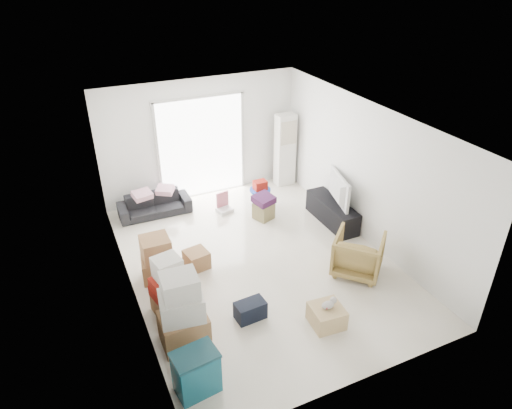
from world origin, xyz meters
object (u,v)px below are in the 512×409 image
Objects in this scene: tv_console at (332,212)px; sofa at (154,202)px; ac_tower at (285,150)px; kids_table at (260,188)px; armchair at (358,252)px; wood_crate at (327,316)px; storage_bins at (196,372)px; television at (333,199)px; ottoman at (264,211)px.

tv_console is 3.80m from sofa.
kids_table is at bearing -142.85° from ac_tower.
armchair is at bearing -79.62° from kids_table.
wood_crate is at bearing -69.39° from sofa.
storage_bins is (-0.61, -4.73, 0.03)m from sofa.
kids_table is at bearing 80.09° from wood_crate.
television reaches higher than kids_table.
ottoman is at bearing -132.13° from ac_tower.
television is 1.49m from ottoman.
ottoman is (2.67, 3.57, -0.15)m from storage_bins.
ac_tower is 2.69× the size of storage_bins.
ottoman is (-0.70, 2.36, -0.24)m from armchair.
tv_console is 2.20× the size of storage_bins.
kids_table reaches higher than sofa.
ac_tower is 4.91m from wood_crate.
kids_table is at bearing 129.57° from tv_console.
storage_bins is 2.21m from wood_crate.
ac_tower is 1.65× the size of television.
ac_tower is 3.29m from sofa.
television is (0.00, 0.00, 0.31)m from tv_console.
sofa is 2.53× the size of kids_table.
storage_bins reaches higher than wood_crate.
tv_console is 2.99× the size of wood_crate.
kids_table is at bearing 54.12° from television.
kids_table is 3.86m from wood_crate.
tv_console is 4.82m from storage_bins.
armchair is at bearing 19.75° from storage_bins.
television is 0.69× the size of sofa.
kids_table is (-1.01, -0.77, -0.45)m from ac_tower.
ac_tower is at bearing 47.87° from ottoman.
tv_console is 0.93× the size of sofa.
armchair is 2.48m from ottoman.
ottoman is 0.62m from kids_table.
sofa is 2.36m from ottoman.
ottoman is at bearing 149.00° from tv_console.
television is 2.97× the size of ottoman.
television reaches higher than ottoman.
armchair is at bearing -97.45° from ac_tower.
ottoman is at bearing -107.65° from kids_table.
armchair is 1.51m from wood_crate.
wood_crate is at bearing 83.25° from armchair.
armchair is 1.73× the size of wood_crate.
storage_bins is (-3.37, -1.21, -0.09)m from armchair.
armchair reaches higher than sofa.
kids_table is (-1.06, 1.28, -0.12)m from television.
television is 4.82m from storage_bins.
ottoman is at bearing -26.81° from armchair.
armchair is 1.27× the size of storage_bins.
sofa is at bearing 150.58° from ottoman.
storage_bins is at bearing -144.04° from tv_console.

